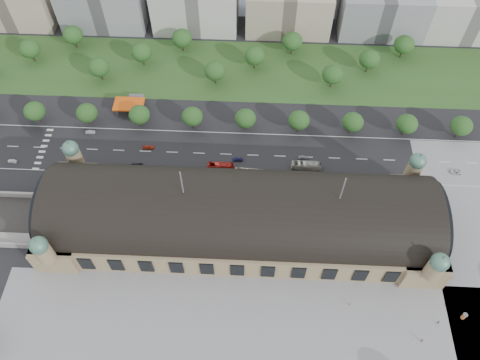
{
  "coord_description": "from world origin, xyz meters",
  "views": [
    {
      "loc": [
        4.22,
        -90.71,
        162.64
      ],
      "look_at": [
        -0.64,
        14.35,
        14.0
      ],
      "focal_mm": 35.0,
      "sensor_mm": 36.0,
      "label": 1
    }
  ],
  "objects_px": {
    "traffic_car_3": "(149,147)",
    "parked_car_0": "(75,171)",
    "traffic_car_1": "(90,132)",
    "bus_mid": "(249,173)",
    "petrol_station": "(133,102)",
    "bus_east": "(306,165)",
    "traffic_car_2": "(136,166)",
    "traffic_car_6": "(455,172)",
    "parked_car_2": "(94,172)",
    "traffic_car_5": "(303,157)",
    "parked_car_1": "(127,173)",
    "parked_car_4": "(119,173)",
    "parked_car_5": "(132,176)",
    "parked_car_6": "(137,175)",
    "pedestrian_0": "(350,304)",
    "bus_west": "(221,166)",
    "pedestrian_2": "(438,322)",
    "traffic_car_0": "(12,161)",
    "parked_car_3": "(142,175)",
    "advertising_column": "(464,316)",
    "pedestrian_1": "(422,341)",
    "traffic_car_4": "(238,159)"
  },
  "relations": [
    {
      "from": "traffic_car_0",
      "to": "pedestrian_2",
      "type": "height_order",
      "value": "pedestrian_2"
    },
    {
      "from": "traffic_car_3",
      "to": "advertising_column",
      "type": "xyz_separation_m",
      "value": [
        122.71,
        -71.43,
        0.93
      ]
    },
    {
      "from": "bus_west",
      "to": "pedestrian_2",
      "type": "relative_size",
      "value": 6.74
    },
    {
      "from": "traffic_car_1",
      "to": "parked_car_6",
      "type": "xyz_separation_m",
      "value": [
        25.65,
        -23.02,
        -0.04
      ]
    },
    {
      "from": "traffic_car_5",
      "to": "parked_car_1",
      "type": "xyz_separation_m",
      "value": [
        -75.75,
        -12.23,
        0.0
      ]
    },
    {
      "from": "traffic_car_3",
      "to": "traffic_car_6",
      "type": "relative_size",
      "value": 1.07
    },
    {
      "from": "traffic_car_6",
      "to": "parked_car_2",
      "type": "relative_size",
      "value": 0.88
    },
    {
      "from": "petrol_station",
      "to": "bus_east",
      "type": "relative_size",
      "value": 1.08
    },
    {
      "from": "traffic_car_2",
      "to": "pedestrian_1",
      "type": "bearing_deg",
      "value": 53.1
    },
    {
      "from": "traffic_car_4",
      "to": "parked_car_3",
      "type": "distance_m",
      "value": 41.64
    },
    {
      "from": "traffic_car_0",
      "to": "traffic_car_2",
      "type": "height_order",
      "value": "traffic_car_2"
    },
    {
      "from": "traffic_car_3",
      "to": "parked_car_0",
      "type": "xyz_separation_m",
      "value": [
        -29.42,
        -14.76,
        0.03
      ]
    },
    {
      "from": "parked_car_3",
      "to": "pedestrian_0",
      "type": "xyz_separation_m",
      "value": [
        83.56,
        -53.33,
        0.11
      ]
    },
    {
      "from": "parked_car_3",
      "to": "parked_car_5",
      "type": "distance_m",
      "value": 4.48
    },
    {
      "from": "petrol_station",
      "to": "bus_east",
      "type": "bearing_deg",
      "value": -22.3
    },
    {
      "from": "petrol_station",
      "to": "pedestrian_1",
      "type": "height_order",
      "value": "petrol_station"
    },
    {
      "from": "traffic_car_2",
      "to": "traffic_car_3",
      "type": "relative_size",
      "value": 1.11
    },
    {
      "from": "parked_car_4",
      "to": "pedestrian_1",
      "type": "height_order",
      "value": "pedestrian_1"
    },
    {
      "from": "advertising_column",
      "to": "pedestrian_2",
      "type": "xyz_separation_m",
      "value": [
        -9.1,
        -2.33,
        -0.81
      ]
    },
    {
      "from": "traffic_car_2",
      "to": "bus_east",
      "type": "distance_m",
      "value": 73.77
    },
    {
      "from": "parked_car_6",
      "to": "bus_mid",
      "type": "xyz_separation_m",
      "value": [
        47.99,
        2.55,
        1.06
      ]
    },
    {
      "from": "traffic_car_6",
      "to": "bus_mid",
      "type": "distance_m",
      "value": 88.77
    },
    {
      "from": "traffic_car_3",
      "to": "bus_mid",
      "type": "xyz_separation_m",
      "value": [
        45.42,
        -12.76,
        0.99
      ]
    },
    {
      "from": "traffic_car_2",
      "to": "parked_car_0",
      "type": "distance_m",
      "value": 25.99
    },
    {
      "from": "traffic_car_6",
      "to": "traffic_car_2",
      "type": "bearing_deg",
      "value": -86.11
    },
    {
      "from": "parked_car_1",
      "to": "parked_car_5",
      "type": "distance_m",
      "value": 2.65
    },
    {
      "from": "parked_car_2",
      "to": "parked_car_5",
      "type": "distance_m",
      "value": 16.82
    },
    {
      "from": "traffic_car_1",
      "to": "traffic_car_2",
      "type": "xyz_separation_m",
      "value": [
        24.46,
        -18.35,
        0.08
      ]
    },
    {
      "from": "traffic_car_4",
      "to": "advertising_column",
      "type": "relative_size",
      "value": 1.42
    },
    {
      "from": "traffic_car_5",
      "to": "pedestrian_1",
      "type": "distance_m",
      "value": 86.63
    },
    {
      "from": "bus_east",
      "to": "pedestrian_0",
      "type": "height_order",
      "value": "bus_east"
    },
    {
      "from": "traffic_car_1",
      "to": "bus_mid",
      "type": "xyz_separation_m",
      "value": [
        73.64,
        -20.47,
        1.03
      ]
    },
    {
      "from": "traffic_car_1",
      "to": "parked_car_5",
      "type": "xyz_separation_m",
      "value": [
        23.54,
        -23.86,
        -0.0
      ]
    },
    {
      "from": "traffic_car_0",
      "to": "parked_car_1",
      "type": "height_order",
      "value": "traffic_car_0"
    },
    {
      "from": "parked_car_4",
      "to": "parked_car_5",
      "type": "distance_m",
      "value": 6.15
    },
    {
      "from": "traffic_car_1",
      "to": "bus_mid",
      "type": "height_order",
      "value": "bus_mid"
    },
    {
      "from": "traffic_car_0",
      "to": "parked_car_4",
      "type": "distance_m",
      "value": 47.89
    },
    {
      "from": "parked_car_2",
      "to": "parked_car_6",
      "type": "height_order",
      "value": "parked_car_2"
    },
    {
      "from": "parked_car_5",
      "to": "bus_mid",
      "type": "distance_m",
      "value": 50.23
    },
    {
      "from": "parked_car_6",
      "to": "bus_mid",
      "type": "relative_size",
      "value": 0.37
    },
    {
      "from": "bus_mid",
      "to": "advertising_column",
      "type": "height_order",
      "value": "bus_mid"
    },
    {
      "from": "traffic_car_4",
      "to": "bus_west",
      "type": "relative_size",
      "value": 0.4
    },
    {
      "from": "traffic_car_5",
      "to": "parked_car_6",
      "type": "relative_size",
      "value": 0.9
    },
    {
      "from": "parked_car_4",
      "to": "pedestrian_1",
      "type": "distance_m",
      "value": 134.56
    },
    {
      "from": "traffic_car_2",
      "to": "parked_car_0",
      "type": "bearing_deg",
      "value": -85.54
    },
    {
      "from": "traffic_car_5",
      "to": "advertising_column",
      "type": "height_order",
      "value": "advertising_column"
    },
    {
      "from": "traffic_car_0",
      "to": "pedestrian_0",
      "type": "relative_size",
      "value": 2.67
    },
    {
      "from": "parked_car_1",
      "to": "pedestrian_0",
      "type": "distance_m",
      "value": 105.11
    },
    {
      "from": "bus_mid",
      "to": "pedestrian_0",
      "type": "relative_size",
      "value": 8.0
    },
    {
      "from": "petrol_station",
      "to": "parked_car_6",
      "type": "relative_size",
      "value": 3.03
    }
  ]
}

